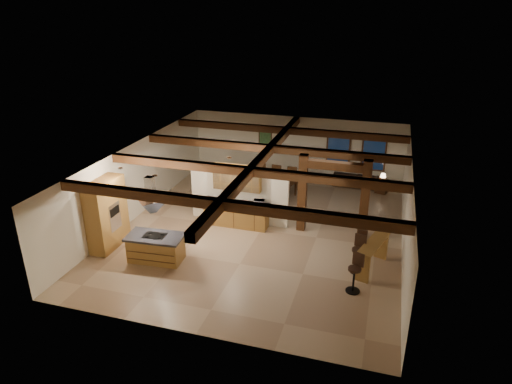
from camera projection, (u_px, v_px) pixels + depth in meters
The scene contains 23 objects.
ground at pixel (261, 230), 16.87m from camera, with size 12.00×12.00×0.00m, color tan.
room_walls at pixel (261, 185), 16.18m from camera, with size 12.00×12.00×12.00m.
ceiling_beams at pixel (261, 159), 15.81m from camera, with size 10.00×12.00×0.28m.
timber_posts at pixel (334, 188), 15.97m from camera, with size 2.50×0.30×2.90m.
partition_wall at pixel (239, 195), 17.15m from camera, with size 3.80×0.18×2.20m, color white.
pantry_cabinet at pixel (107, 214), 15.34m from camera, with size 0.67×1.60×2.40m.
back_counter at pixel (236, 214), 17.05m from camera, with size 2.50×0.66×0.94m.
upper_display_cabinet at pixel (237, 178), 16.70m from camera, with size 1.80×0.36×0.95m.
range_hood at pixel (152, 210), 14.24m from camera, with size 1.10×1.10×1.40m.
back_windows at pixel (356, 151), 20.80m from camera, with size 2.70×0.07×1.70m.
framed_art at pixel (265, 140), 21.86m from camera, with size 0.65×0.05×0.85m.
recessed_cans at pixel (170, 167), 14.72m from camera, with size 3.16×2.46×0.03m.
kitchen_island at pixel (156, 248), 14.75m from camera, with size 1.87×1.09×0.90m.
dining_table at pixel (273, 188), 19.83m from camera, with size 1.92×1.07×0.68m, color #391F0E.
sofa at pixel (357, 179), 20.82m from camera, with size 2.20×0.86×0.64m, color black.
microwave at pixel (259, 203), 16.59m from camera, with size 0.39×0.26×0.21m, color silver.
bar_counter at pixel (373, 251), 14.16m from camera, with size 0.96×1.88×0.96m.
side_table at pixel (382, 186), 20.08m from camera, with size 0.47×0.47×0.59m, color #371E0D.
table_lamp at pixel (383, 176), 19.88m from camera, with size 0.25×0.25×0.30m.
bar_stool_a at pixel (355, 273), 13.08m from camera, with size 0.45×0.46×1.20m.
bar_stool_b at pixel (358, 254), 14.06m from camera, with size 0.44×0.45×1.22m.
bar_stool_c at pixel (362, 246), 14.73m from camera, with size 0.36×0.36×1.02m.
dining_chairs at pixel (273, 182), 19.73m from camera, with size 1.96×1.96×1.21m.
Camera 1 is at (4.12, -14.46, 7.79)m, focal length 32.00 mm.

